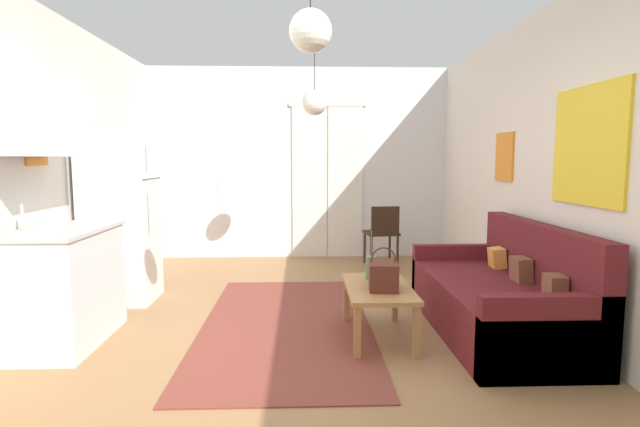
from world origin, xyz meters
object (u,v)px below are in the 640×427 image
handbag (383,275)px  accent_chair (382,231)px  refrigerator (121,215)px  coffee_table (378,293)px  pendant_lamp_near (310,31)px  pendant_lamp_far (315,103)px  couch (503,300)px  bamboo_vase (371,268)px

handbag → accent_chair: accent_chair is taller
refrigerator → coffee_table: bearing=-25.2°
refrigerator → accent_chair: 3.28m
handbag → pendant_lamp_near: bearing=-132.4°
refrigerator → pendant_lamp_far: (1.97, 0.63, 1.19)m
couch → accent_chair: couch is taller
couch → pendant_lamp_far: size_ratio=2.35×
handbag → accent_chair: 2.75m
handbag → bamboo_vase: bearing=99.2°
accent_chair → pendant_lamp_near: 3.90m
refrigerator → accent_chair: refrigerator is taller
handbag → accent_chair: (0.44, 2.71, -0.06)m
bamboo_vase → refrigerator: size_ratio=0.24×
handbag → refrigerator: refrigerator is taller
refrigerator → pendant_lamp_near: bearing=-44.7°
coffee_table → refrigerator: (-2.44, 1.15, 0.51)m
handbag → pendant_lamp_far: size_ratio=0.40×
accent_chair → pendant_lamp_far: pendant_lamp_far is taller
pendant_lamp_far → refrigerator: bearing=-162.2°
bamboo_vase → pendant_lamp_near: size_ratio=0.63×
couch → refrigerator: (-3.49, 1.07, 0.60)m
coffee_table → bamboo_vase: bearing=97.1°
coffee_table → pendant_lamp_near: bearing=-127.7°
couch → coffee_table: (-1.05, -0.08, 0.09)m
bamboo_vase → pendant_lamp_near: 2.00m
coffee_table → couch: bearing=4.2°
couch → pendant_lamp_far: 2.90m
handbag → pendant_lamp_near: size_ratio=0.50×
refrigerator → pendant_lamp_far: pendant_lamp_far is taller
accent_chair → couch: bearing=95.5°
accent_chair → handbag: bearing=73.2°
bamboo_vase → pendant_lamp_near: pendant_lamp_near is taller
coffee_table → refrigerator: bearing=154.8°
pendant_lamp_near → pendant_lamp_far: same height
refrigerator → accent_chair: size_ratio=2.15×
pendant_lamp_far → accent_chair: bearing=42.3°
bamboo_vase → pendant_lamp_near: (-0.53, -0.94, 1.69)m
coffee_table → pendant_lamp_far: (-0.47, 1.78, 1.70)m
coffee_table → pendant_lamp_far: 2.51m
pendant_lamp_far → couch: bearing=-48.3°
pendant_lamp_near → pendant_lamp_far: 2.50m
couch → handbag: couch is taller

